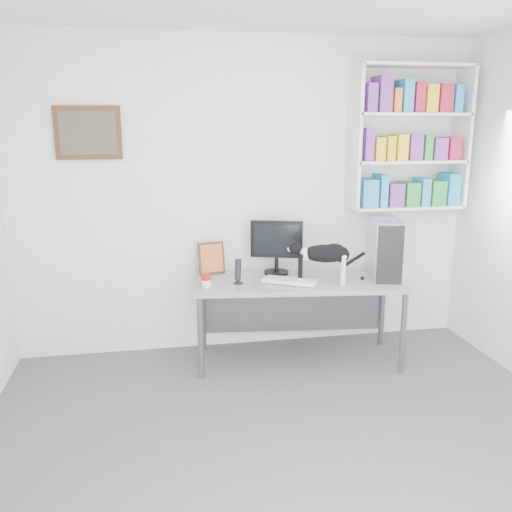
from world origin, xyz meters
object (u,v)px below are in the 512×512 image
desk (298,320)px  leaning_print (211,257)px  speaker (238,271)px  monitor (277,247)px  bookshelf (410,138)px  keyboard (290,281)px  pc_tower (384,248)px  cat (323,264)px  soup_can (206,280)px

desk → leaning_print: (-0.69, 0.33, 0.50)m
speaker → leaning_print: size_ratio=0.75×
monitor → speaker: 0.46m
bookshelf → speaker: bearing=-168.1°
desk → keyboard: 0.39m
pc_tower → leaning_print: 1.46m
desk → pc_tower: bearing=3.7°
monitor → cat: (0.30, -0.38, -0.07)m
keyboard → soup_can: soup_can is taller
keyboard → soup_can: bearing=-152.4°
speaker → leaning_print: (-0.18, 0.35, 0.03)m
monitor → cat: size_ratio=0.86×
pc_tower → leaning_print: pc_tower is taller
desk → cat: size_ratio=3.11×
leaning_print → monitor: bearing=-21.3°
bookshelf → leaning_print: 2.01m
monitor → pc_tower: 0.90m
desk → monitor: (-0.14, 0.23, 0.59)m
soup_can → bookshelf: bearing=11.4°
monitor → leaning_print: 0.57m
speaker → cat: cat is taller
pc_tower → leaning_print: size_ratio=1.74×
keyboard → desk: bearing=66.6°
cat → leaning_print: bearing=165.1°
speaker → soup_can: 0.27m
soup_can → pc_tower: bearing=0.7°
desk → speaker: bearing=-171.3°
speaker → leaning_print: 0.39m
pc_tower → cat: bearing=-155.7°
leaning_print → soup_can: size_ratio=2.65×
speaker → bookshelf: bearing=34.6°
keyboard → speaker: speaker is taller
leaning_print → bookshelf: bearing=-10.9°
monitor → speaker: size_ratio=2.22×
bookshelf → soup_can: bearing=-168.6°
cat → desk: bearing=151.1°
bookshelf → cat: 1.40m
desk → soup_can: soup_can is taller
desk → pc_tower: 0.94m
bookshelf → cat: bookshelf is taller
cat → keyboard: bearing=177.8°
pc_tower → speaker: bearing=-168.2°
monitor → cat: 0.49m
leaning_print → soup_can: (-0.08, -0.39, -0.09)m
leaning_print → speaker: bearing=-73.4°
desk → pc_tower: pc_tower is taller
bookshelf → leaning_print: (-1.74, 0.02, -0.99)m
speaker → soup_can: (-0.26, -0.04, -0.05)m
pc_tower → monitor: bearing=175.8°
pc_tower → soup_can: bearing=-166.5°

